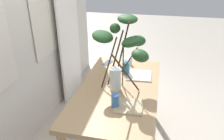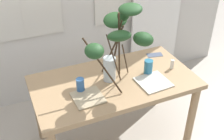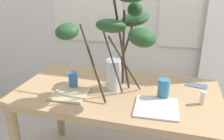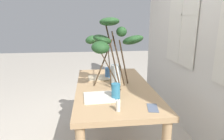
% 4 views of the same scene
% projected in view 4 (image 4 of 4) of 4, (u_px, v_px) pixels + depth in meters
% --- Properties ---
extents(back_wall_with_windows, '(4.07, 0.14, 2.67)m').
position_uv_depth(back_wall_with_windows, '(213.00, 29.00, 2.03)').
color(back_wall_with_windows, beige).
rests_on(back_wall_with_windows, ground).
extents(dining_table, '(1.46, 0.78, 0.75)m').
position_uv_depth(dining_table, '(114.00, 96.00, 2.09)').
color(dining_table, tan).
rests_on(dining_table, ground).
extents(vase_with_branches, '(0.67, 0.65, 0.72)m').
position_uv_depth(vase_with_branches, '(111.00, 46.00, 1.92)').
color(vase_with_branches, silver).
rests_on(vase_with_branches, dining_table).
extents(drinking_glass_blue_left, '(0.07, 0.07, 0.12)m').
position_uv_depth(drinking_glass_blue_left, '(108.00, 73.00, 2.35)').
color(drinking_glass_blue_left, '#386BAD').
rests_on(drinking_glass_blue_left, dining_table).
extents(drinking_glass_blue_right, '(0.08, 0.08, 0.14)m').
position_uv_depth(drinking_glass_blue_right, '(116.00, 91.00, 1.72)').
color(drinking_glass_blue_right, teal).
rests_on(drinking_glass_blue_right, dining_table).
extents(plate_square_left, '(0.25, 0.25, 0.01)m').
position_uv_depth(plate_square_left, '(98.00, 78.00, 2.33)').
color(plate_square_left, tan).
rests_on(plate_square_left, dining_table).
extents(plate_square_right, '(0.28, 0.28, 0.01)m').
position_uv_depth(plate_square_right, '(99.00, 97.00, 1.75)').
color(plate_square_right, silver).
rests_on(plate_square_right, dining_table).
extents(napkin_folded, '(0.17, 0.11, 0.00)m').
position_uv_depth(napkin_folded, '(153.00, 108.00, 1.55)').
color(napkin_folded, '#4C566B').
rests_on(napkin_folded, dining_table).
extents(pillar_candle, '(0.03, 0.03, 0.10)m').
position_uv_depth(pillar_candle, '(118.00, 106.00, 1.49)').
color(pillar_candle, silver).
rests_on(pillar_candle, dining_table).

